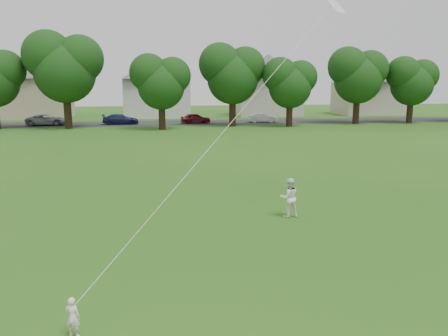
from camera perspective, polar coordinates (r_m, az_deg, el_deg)
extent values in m
plane|color=#245112|center=(11.99, -8.19, -13.01)|extent=(160.00, 160.00, 0.00)
cube|color=#2D2D30|center=(53.17, -8.64, 5.83)|extent=(90.00, 7.00, 0.01)
imported|color=white|center=(9.42, -19.15, -17.90)|extent=(0.35, 0.29, 0.82)
imported|color=white|center=(16.18, 8.49, -3.84)|extent=(0.74, 0.59, 1.45)
plane|color=white|center=(17.64, 14.15, 20.20)|extent=(1.20, 1.14, 0.75)
cylinder|color=white|center=(12.37, 2.59, 7.84)|extent=(0.01, 0.01, 13.58)
cylinder|color=black|center=(49.18, -19.75, 7.16)|extent=(0.78, 0.78, 3.92)
cylinder|color=black|center=(45.73, -8.11, 6.85)|extent=(0.70, 0.70, 2.99)
cylinder|color=black|center=(48.94, 1.11, 7.55)|extent=(0.74, 0.74, 3.52)
cylinder|color=black|center=(49.02, 8.53, 7.09)|extent=(0.69, 0.69, 2.92)
cylinder|color=black|center=(54.04, 16.88, 7.38)|extent=(0.73, 0.73, 3.44)
cylinder|color=black|center=(57.11, 23.10, 6.95)|extent=(0.70, 0.70, 3.04)
imported|color=gray|center=(53.59, -22.15, 5.84)|extent=(4.49, 2.17, 1.23)
imported|color=#171948|center=(52.30, -13.37, 6.22)|extent=(4.20, 1.92, 1.19)
imported|color=maroon|center=(52.31, -3.72, 6.51)|extent=(3.65, 1.76, 1.20)
imported|color=#B6B6B6|center=(53.62, 5.05, 6.56)|extent=(3.51, 1.47, 1.13)
cube|color=#BCAA8D|center=(64.99, -23.13, 8.35)|extent=(8.37, 6.53, 5.28)
pyramid|color=#504D53|center=(65.03, -23.52, 13.22)|extent=(12.07, 12.07, 2.90)
cube|color=silver|center=(62.98, -8.73, 9.04)|extent=(8.90, 7.47, 5.25)
pyramid|color=#504D53|center=(63.03, -8.88, 14.04)|extent=(12.83, 12.83, 2.89)
cube|color=beige|center=(64.97, 5.71, 9.37)|extent=(9.08, 6.70, 5.69)
pyramid|color=#504D53|center=(65.05, 5.81, 14.63)|extent=(13.10, 13.10, 3.13)
cube|color=#C0B29F|center=(70.64, 18.53, 8.66)|extent=(9.82, 6.86, 4.87)
pyramid|color=#504D53|center=(70.65, 18.80, 12.80)|extent=(14.16, 14.16, 2.68)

